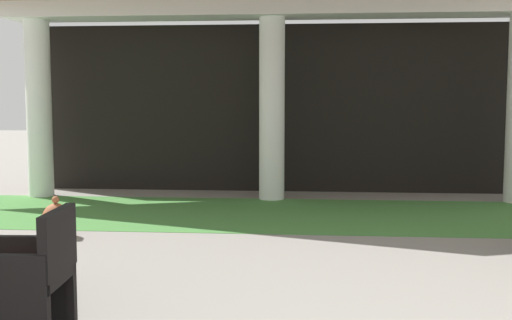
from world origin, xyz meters
TOP-DOWN VIEW (x-y plane):
  - lawn_strip at (0.00, 8.18)m, footprint 10.20×2.50m
  - patio_chair_mid_left_east at (-1.19, 3.74)m, footprint 0.57×0.58m
  - terracotta_urn at (-2.20, 6.62)m, footprint 0.31×0.31m

SIDE VIEW (x-z plane):
  - lawn_strip at x=0.00m, z-range 0.00..0.01m
  - terracotta_urn at x=-2.20m, z-range -0.04..0.41m
  - patio_chair_mid_left_east at x=-1.19m, z-range -0.03..0.80m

